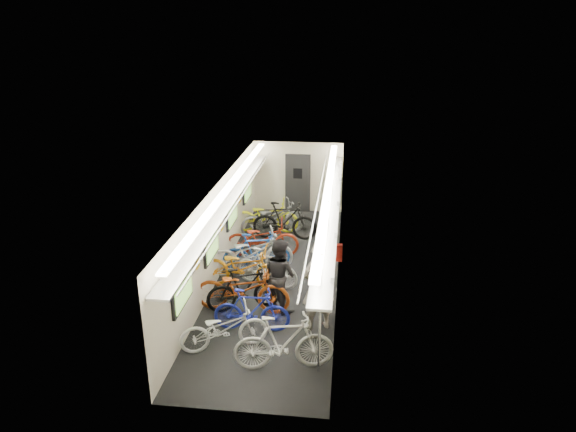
% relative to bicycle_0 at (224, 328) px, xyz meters
% --- Properties ---
extents(train_car_shell, '(10.00, 10.00, 10.00)m').
position_rel_bicycle_0_xyz_m(train_car_shell, '(0.28, 3.98, 1.20)').
color(train_car_shell, black).
rests_on(train_car_shell, ground).
extents(bicycle_0, '(1.84, 1.22, 0.91)m').
position_rel_bicycle_0_xyz_m(bicycle_0, '(0.00, 0.00, 0.00)').
color(bicycle_0, silver).
rests_on(bicycle_0, ground).
extents(bicycle_1, '(1.62, 0.50, 0.96)m').
position_rel_bicycle_0_xyz_m(bicycle_1, '(0.42, 0.69, 0.03)').
color(bicycle_1, '#1A249D').
rests_on(bicycle_1, ground).
extents(bicycle_2, '(2.14, 0.79, 1.11)m').
position_rel_bicycle_0_xyz_m(bicycle_2, '(0.08, 1.44, 0.10)').
color(bicycle_2, '#9D3D11').
rests_on(bicycle_2, ground).
extents(bicycle_3, '(1.79, 1.10, 1.04)m').
position_rel_bicycle_0_xyz_m(bicycle_3, '(0.12, 1.52, 0.06)').
color(bicycle_3, black).
rests_on(bicycle_3, ground).
extents(bicycle_4, '(2.12, 0.91, 1.08)m').
position_rel_bicycle_0_xyz_m(bicycle_4, '(-0.14, 2.54, 0.08)').
color(bicycle_4, orange).
rests_on(bicycle_4, ground).
extents(bicycle_5, '(1.67, 0.87, 0.97)m').
position_rel_bicycle_0_xyz_m(bicycle_5, '(0.43, 2.71, 0.03)').
color(bicycle_5, '#BCBCBE').
rests_on(bicycle_5, ground).
extents(bicycle_6, '(2.31, 1.46, 1.15)m').
position_rel_bicycle_0_xyz_m(bicycle_6, '(-0.07, 3.32, 0.12)').
color(bicycle_6, '#A1A1A5').
rests_on(bicycle_6, ground).
extents(bicycle_7, '(1.84, 0.90, 1.06)m').
position_rel_bicycle_0_xyz_m(bicycle_7, '(0.05, 3.46, 0.07)').
color(bicycle_7, '#1C4DAB').
rests_on(bicycle_7, ground).
extents(bicycle_8, '(2.07, 0.93, 1.05)m').
position_rel_bicycle_0_xyz_m(bicycle_8, '(0.04, 4.40, 0.07)').
color(bicycle_8, maroon).
rests_on(bicycle_8, ground).
extents(bicycle_9, '(1.93, 0.57, 1.16)m').
position_rel_bicycle_0_xyz_m(bicycle_9, '(0.50, 5.68, 0.12)').
color(bicycle_9, black).
rests_on(bicycle_9, ground).
extents(bicycle_10, '(2.02, 0.79, 1.04)m').
position_rel_bicycle_0_xyz_m(bicycle_10, '(-0.14, 6.19, 0.07)').
color(bicycle_10, yellow).
rests_on(bicycle_10, ground).
extents(bicycle_11, '(1.93, 0.87, 1.12)m').
position_rel_bicycle_0_xyz_m(bicycle_11, '(1.24, -0.50, 0.10)').
color(bicycle_11, silver).
rests_on(bicycle_11, ground).
extents(bicycle_12, '(2.14, 1.50, 1.07)m').
position_rel_bicycle_0_xyz_m(bicycle_12, '(0.11, 5.99, 0.08)').
color(bicycle_12, slate).
rests_on(bicycle_12, ground).
extents(passenger_near, '(0.82, 0.67, 1.93)m').
position_rel_bicycle_0_xyz_m(passenger_near, '(1.78, 0.97, 0.51)').
color(passenger_near, gray).
rests_on(passenger_near, ground).
extents(passenger_mid, '(1.04, 1.02, 1.68)m').
position_rel_bicycle_0_xyz_m(passenger_mid, '(0.88, 1.66, 0.39)').
color(passenger_mid, black).
rests_on(passenger_mid, ground).
extents(backpack, '(0.26, 0.14, 0.38)m').
position_rel_bicycle_0_xyz_m(backpack, '(2.11, 2.02, 0.82)').
color(backpack, '#B11A11').
rests_on(backpack, passenger_near).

